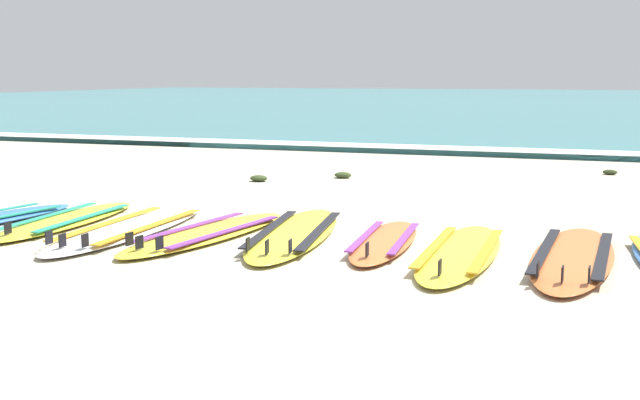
# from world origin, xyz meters

# --- Properties ---
(ground_plane) EXTENTS (80.00, 80.00, 0.00)m
(ground_plane) POSITION_xyz_m (0.00, 0.00, 0.00)
(ground_plane) COLOR #B7AD93
(sea) EXTENTS (80.00, 60.00, 0.10)m
(sea) POSITION_xyz_m (0.00, 37.69, 0.05)
(sea) COLOR teal
(sea) RESTS_ON ground
(wave_foam_strip) EXTENTS (80.00, 0.88, 0.11)m
(wave_foam_strip) POSITION_xyz_m (0.00, 8.13, 0.06)
(wave_foam_strip) COLOR white
(wave_foam_strip) RESTS_ON ground
(surfboard_1) EXTENTS (0.66, 2.28, 0.18)m
(surfboard_1) POSITION_xyz_m (-2.74, -0.17, 0.04)
(surfboard_1) COLOR yellow
(surfboard_1) RESTS_ON ground
(surfboard_2) EXTENTS (0.67, 2.60, 0.18)m
(surfboard_2) POSITION_xyz_m (-1.91, -0.33, 0.04)
(surfboard_2) COLOR white
(surfboard_2) RESTS_ON ground
(surfboard_3) EXTENTS (0.98, 2.42, 0.18)m
(surfboard_3) POSITION_xyz_m (-1.10, -0.29, 0.04)
(surfboard_3) COLOR yellow
(surfboard_3) RESTS_ON ground
(surfboard_4) EXTENTS (1.00, 2.63, 0.18)m
(surfboard_4) POSITION_xyz_m (-0.34, -0.02, 0.04)
(surfboard_4) COLOR yellow
(surfboard_4) RESTS_ON ground
(surfboard_5) EXTENTS (0.61, 1.95, 0.18)m
(surfboard_5) POSITION_xyz_m (0.54, -0.09, 0.04)
(surfboard_5) COLOR orange
(surfboard_5) RESTS_ON ground
(surfboard_6) EXTENTS (0.59, 2.36, 0.18)m
(surfboard_6) POSITION_xyz_m (1.23, -0.31, 0.04)
(surfboard_6) COLOR yellow
(surfboard_6) RESTS_ON ground
(surfboard_7) EXTENTS (0.75, 2.52, 0.18)m
(surfboard_7) POSITION_xyz_m (2.12, -0.17, 0.04)
(surfboard_7) COLOR orange
(surfboard_7) RESTS_ON ground
(seaweed_clump_near_shoreline) EXTENTS (0.25, 0.20, 0.09)m
(seaweed_clump_near_shoreline) POSITION_xyz_m (-1.16, 4.10, 0.04)
(seaweed_clump_near_shoreline) COLOR #384723
(seaweed_clump_near_shoreline) RESTS_ON ground
(seaweed_clump_mid_sand) EXTENTS (0.25, 0.20, 0.09)m
(seaweed_clump_mid_sand) POSITION_xyz_m (-2.17, 3.37, 0.04)
(seaweed_clump_mid_sand) COLOR #384723
(seaweed_clump_mid_sand) RESTS_ON ground
(seaweed_clump_by_the_boards) EXTENTS (0.21, 0.17, 0.07)m
(seaweed_clump_by_the_boards) POSITION_xyz_m (2.51, 5.78, 0.04)
(seaweed_clump_by_the_boards) COLOR #2D381E
(seaweed_clump_by_the_boards) RESTS_ON ground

